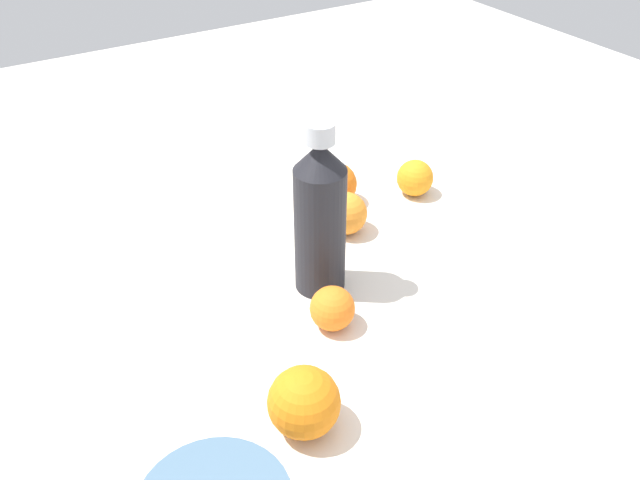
{
  "coord_description": "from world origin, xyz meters",
  "views": [
    {
      "loc": [
        0.38,
        0.6,
        0.62
      ],
      "look_at": [
        -0.01,
        -0.04,
        0.08
      ],
      "focal_mm": 37.01,
      "sensor_mm": 36.0,
      "label": 1
    }
  ],
  "objects": [
    {
      "name": "ground_plane",
      "position": [
        0.0,
        0.0,
        0.0
      ],
      "size": [
        2.4,
        2.4,
        0.0
      ],
      "primitive_type": "plane",
      "color": "silver"
    },
    {
      "name": "water_bottle",
      "position": [
        -0.01,
        -0.04,
        0.12
      ],
      "size": [
        0.07,
        0.07,
        0.26
      ],
      "rotation": [
        0.0,
        0.0,
        5.96
      ],
      "color": "black",
      "rests_on": "ground_plane"
    },
    {
      "name": "orange_0",
      "position": [
        -0.12,
        -0.14,
        0.03
      ],
      "size": [
        0.07,
        0.07,
        0.07
      ],
      "primitive_type": "sphere",
      "color": "orange",
      "rests_on": "ground_plane"
    },
    {
      "name": "orange_1",
      "position": [
        0.14,
        0.17,
        0.04
      ],
      "size": [
        0.08,
        0.08,
        0.08
      ],
      "primitive_type": "sphere",
      "color": "orange",
      "rests_on": "ground_plane"
    },
    {
      "name": "orange_2",
      "position": [
        -0.28,
        -0.17,
        0.03
      ],
      "size": [
        0.06,
        0.06,
        0.06
      ],
      "primitive_type": "sphere",
      "color": "orange",
      "rests_on": "ground_plane"
    },
    {
      "name": "orange_3",
      "position": [
        -0.15,
        -0.22,
        0.04
      ],
      "size": [
        0.08,
        0.08,
        0.08
      ],
      "primitive_type": "sphere",
      "color": "orange",
      "rests_on": "ground_plane"
    },
    {
      "name": "orange_4",
      "position": [
        0.02,
        0.04,
        0.03
      ],
      "size": [
        0.06,
        0.06,
        0.06
      ],
      "primitive_type": "sphere",
      "color": "orange",
      "rests_on": "ground_plane"
    }
  ]
}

